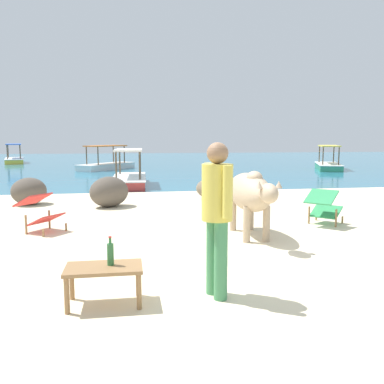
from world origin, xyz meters
name	(u,v)px	position (x,y,z in m)	size (l,w,h in m)	color
sand_beach	(205,256)	(0.00, 0.00, 0.02)	(18.00, 14.00, 0.04)	beige
water_surface	(143,163)	(0.00, 22.00, 0.00)	(60.00, 36.00, 0.03)	teal
cow	(250,193)	(0.95, 0.97, 0.79)	(0.60, 1.99, 1.13)	tan
low_bench_table	(104,272)	(-1.33, -1.56, 0.37)	(0.76, 0.44, 0.39)	olive
bottle	(110,254)	(-1.26, -1.53, 0.55)	(0.07, 0.07, 0.30)	#2D6B38
deck_chair_near	(40,210)	(-2.63, 1.90, 0.42)	(0.93, 0.89, 0.68)	olive
deck_chair_far	(324,205)	(2.62, 1.64, 0.42)	(0.92, 0.92, 0.68)	olive
person_standing	(217,208)	(-0.17, -1.54, 0.99)	(0.32, 0.50, 1.62)	#428956
shore_rock_large	(109,192)	(-1.52, 4.41, 0.41)	(0.98, 0.75, 0.74)	brown
shore_rock_medium	(29,191)	(-3.52, 5.07, 0.38)	(0.87, 0.77, 0.68)	brown
shore_rock_small	(214,189)	(1.23, 5.18, 0.34)	(1.00, 0.80, 0.59)	#756651
boat_green	(328,164)	(9.59, 14.98, 0.29)	(2.41, 3.84, 1.29)	#338E66
boat_white	(106,164)	(-2.18, 16.85, 0.29)	(3.14, 3.62, 1.29)	white
boat_red	(129,178)	(-1.01, 9.15, 0.29)	(1.30, 3.71, 1.29)	#C63833
boat_yellow	(14,159)	(-8.59, 23.63, 0.29)	(1.98, 3.84, 1.29)	gold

